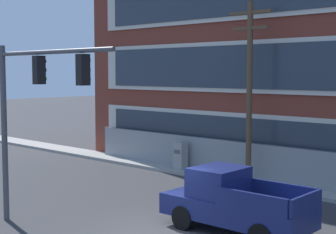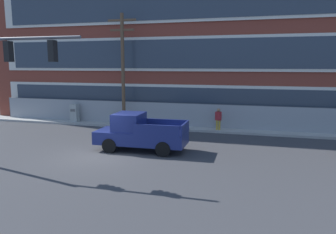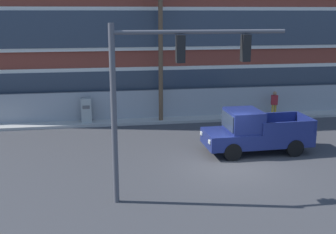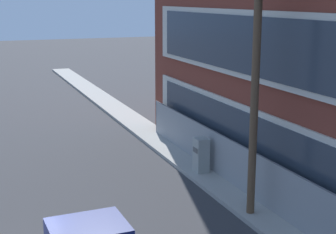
{
  "view_description": "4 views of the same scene",
  "coord_description": "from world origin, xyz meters",
  "px_view_note": "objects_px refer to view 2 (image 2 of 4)",
  "views": [
    {
      "loc": [
        11.37,
        -11.75,
        5.21
      ],
      "look_at": [
        -1.29,
        1.86,
        3.6
      ],
      "focal_mm": 55.0,
      "sensor_mm": 36.0,
      "label": 1
    },
    {
      "loc": [
        8.03,
        -14.83,
        4.74
      ],
      "look_at": [
        3.0,
        3.02,
        1.74
      ],
      "focal_mm": 35.0,
      "sensor_mm": 36.0,
      "label": 2
    },
    {
      "loc": [
        -5.39,
        -16.31,
        6.48
      ],
      "look_at": [
        -2.29,
        2.64,
        1.67
      ],
      "focal_mm": 45.0,
      "sensor_mm": 36.0,
      "label": 3
    },
    {
      "loc": [
        12.07,
        -0.58,
        7.19
      ],
      "look_at": [
        -0.68,
        4.47,
        4.0
      ],
      "focal_mm": 55.0,
      "sensor_mm": 36.0,
      "label": 4
    }
  ],
  "objects_px": {
    "utility_pole_near_corner": "(123,66)",
    "pedestrian_near_cabinet": "(218,118)",
    "traffic_signal_mast": "(0,72)",
    "electrical_cabinet": "(75,114)",
    "pickup_truck_navy": "(139,133)"
  },
  "relations": [
    {
      "from": "pedestrian_near_cabinet",
      "to": "traffic_signal_mast",
      "type": "bearing_deg",
      "value": -129.2
    },
    {
      "from": "utility_pole_near_corner",
      "to": "electrical_cabinet",
      "type": "bearing_deg",
      "value": 177.07
    },
    {
      "from": "traffic_signal_mast",
      "to": "electrical_cabinet",
      "type": "bearing_deg",
      "value": 105.48
    },
    {
      "from": "utility_pole_near_corner",
      "to": "electrical_cabinet",
      "type": "xyz_separation_m",
      "value": [
        -4.38,
        0.22,
        -3.82
      ]
    },
    {
      "from": "traffic_signal_mast",
      "to": "pedestrian_near_cabinet",
      "type": "height_order",
      "value": "traffic_signal_mast"
    },
    {
      "from": "pickup_truck_navy",
      "to": "electrical_cabinet",
      "type": "distance_m",
      "value": 10.17
    },
    {
      "from": "traffic_signal_mast",
      "to": "pedestrian_near_cabinet",
      "type": "xyz_separation_m",
      "value": [
        8.56,
        10.5,
        -3.4
      ]
    },
    {
      "from": "pickup_truck_navy",
      "to": "utility_pole_near_corner",
      "type": "bearing_deg",
      "value": 120.04
    },
    {
      "from": "pickup_truck_navy",
      "to": "traffic_signal_mast",
      "type": "bearing_deg",
      "value": -138.75
    },
    {
      "from": "pickup_truck_navy",
      "to": "pedestrian_near_cabinet",
      "type": "relative_size",
      "value": 3.01
    },
    {
      "from": "electrical_cabinet",
      "to": "pedestrian_near_cabinet",
      "type": "relative_size",
      "value": 0.94
    },
    {
      "from": "pickup_truck_navy",
      "to": "utility_pole_near_corner",
      "type": "distance_m",
      "value": 7.97
    },
    {
      "from": "electrical_cabinet",
      "to": "pickup_truck_navy",
      "type": "bearing_deg",
      "value": -38.75
    },
    {
      "from": "utility_pole_near_corner",
      "to": "pedestrian_near_cabinet",
      "type": "height_order",
      "value": "utility_pole_near_corner"
    },
    {
      "from": "traffic_signal_mast",
      "to": "pedestrian_near_cabinet",
      "type": "distance_m",
      "value": 13.96
    }
  ]
}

